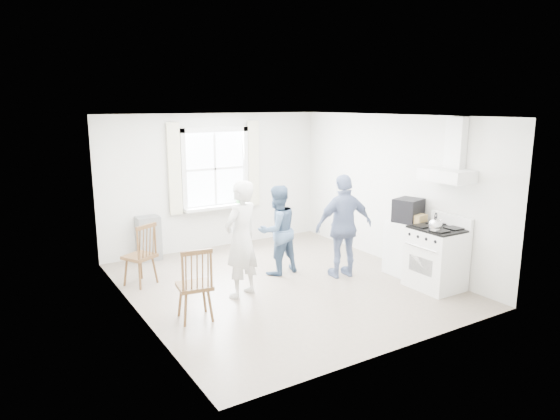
% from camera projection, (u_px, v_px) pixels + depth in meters
% --- Properties ---
extents(room_shell, '(4.62, 5.12, 2.64)m').
position_uv_depth(room_shell, '(283.00, 203.00, 7.57)').
color(room_shell, gray).
rests_on(room_shell, ground).
extents(window_assembly, '(1.88, 0.24, 1.70)m').
position_uv_depth(window_assembly, '(216.00, 173.00, 9.57)').
color(window_assembly, white).
rests_on(window_assembly, room_shell).
extents(range_hood, '(0.45, 0.76, 0.94)m').
position_uv_depth(range_hood, '(450.00, 164.00, 7.37)').
color(range_hood, silver).
rests_on(range_hood, room_shell).
extents(shelf_unit, '(0.40, 0.30, 0.80)m').
position_uv_depth(shelf_unit, '(149.00, 238.00, 8.98)').
color(shelf_unit, gray).
rests_on(shelf_unit, ground).
extents(gas_stove, '(0.68, 0.76, 1.12)m').
position_uv_depth(gas_stove, '(436.00, 257.00, 7.59)').
color(gas_stove, white).
rests_on(gas_stove, ground).
extents(kettle, '(0.20, 0.20, 0.28)m').
position_uv_depth(kettle, '(435.00, 225.00, 7.27)').
color(kettle, silver).
rests_on(kettle, gas_stove).
extents(low_cabinet, '(0.50, 0.55, 0.90)m').
position_uv_depth(low_cabinet, '(405.00, 248.00, 8.21)').
color(low_cabinet, silver).
rests_on(low_cabinet, ground).
extents(stereo_stack, '(0.51, 0.48, 0.38)m').
position_uv_depth(stereo_stack, '(408.00, 210.00, 8.05)').
color(stereo_stack, black).
rests_on(stereo_stack, low_cabinet).
extents(cardboard_box, '(0.27, 0.22, 0.16)m').
position_uv_depth(cardboard_box, '(419.00, 219.00, 7.90)').
color(cardboard_box, '#9F834D').
rests_on(cardboard_box, low_cabinet).
extents(windsor_chair_a, '(0.56, 0.56, 0.99)m').
position_uv_depth(windsor_chair_a, '(144.00, 248.00, 7.66)').
color(windsor_chair_a, '#4A2F17').
rests_on(windsor_chair_a, ground).
extents(windsor_chair_b, '(0.48, 0.47, 1.00)m').
position_uv_depth(windsor_chair_b, '(196.00, 277.00, 6.35)').
color(windsor_chair_b, '#4A2F17').
rests_on(windsor_chair_b, ground).
extents(person_left, '(0.82, 0.82, 1.72)m').
position_uv_depth(person_left, '(241.00, 239.00, 7.19)').
color(person_left, silver).
rests_on(person_left, ground).
extents(person_mid, '(0.80, 0.80, 1.48)m').
position_uv_depth(person_mid, '(277.00, 230.00, 8.19)').
color(person_mid, '#425A7A').
rests_on(person_mid, ground).
extents(person_right, '(1.15, 1.15, 1.69)m').
position_uv_depth(person_right, '(344.00, 226.00, 8.03)').
color(person_right, navy).
rests_on(person_right, ground).
extents(potted_plant, '(0.21, 0.21, 0.29)m').
position_uv_depth(potted_plant, '(239.00, 196.00, 9.82)').
color(potted_plant, '#316F33').
rests_on(potted_plant, window_assembly).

